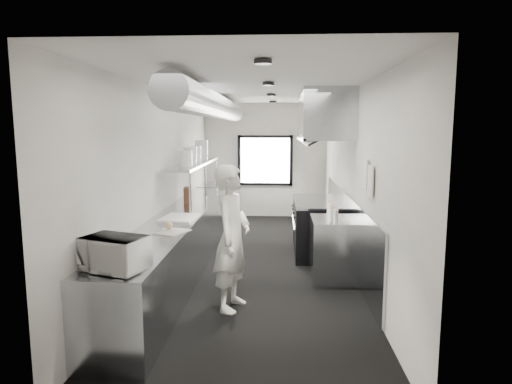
# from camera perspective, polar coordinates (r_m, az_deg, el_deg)

# --- Properties ---
(floor) EXTENTS (3.00, 8.00, 0.01)m
(floor) POSITION_cam_1_polar(r_m,az_deg,el_deg) (7.40, 0.14, -9.08)
(floor) COLOR black
(floor) RESTS_ON ground
(ceiling) EXTENTS (3.00, 8.00, 0.01)m
(ceiling) POSITION_cam_1_polar(r_m,az_deg,el_deg) (7.09, 0.15, 13.06)
(ceiling) COLOR silver
(ceiling) RESTS_ON wall_back
(wall_back) EXTENTS (3.00, 0.02, 2.80)m
(wall_back) POSITION_cam_1_polar(r_m,az_deg,el_deg) (11.09, 1.18, 4.04)
(wall_back) COLOR silver
(wall_back) RESTS_ON floor
(wall_front) EXTENTS (3.00, 0.02, 2.80)m
(wall_front) POSITION_cam_1_polar(r_m,az_deg,el_deg) (3.18, -3.48, -6.27)
(wall_front) COLOR silver
(wall_front) RESTS_ON floor
(wall_left) EXTENTS (0.02, 8.00, 2.80)m
(wall_left) POSITION_cam_1_polar(r_m,az_deg,el_deg) (7.34, -11.64, 1.79)
(wall_left) COLOR silver
(wall_left) RESTS_ON floor
(wall_right) EXTENTS (0.02, 8.00, 2.80)m
(wall_right) POSITION_cam_1_polar(r_m,az_deg,el_deg) (7.20, 12.16, 1.64)
(wall_right) COLOR silver
(wall_right) RESTS_ON floor
(wall_cladding) EXTENTS (0.03, 5.50, 1.10)m
(wall_cladding) POSITION_cam_1_polar(r_m,az_deg,el_deg) (7.62, 11.47, -4.46)
(wall_cladding) COLOR #9BA3A9
(wall_cladding) RESTS_ON wall_right
(hvac_duct) EXTENTS (0.40, 6.40, 0.40)m
(hvac_duct) POSITION_cam_1_polar(r_m,az_deg,el_deg) (7.54, -5.12, 10.84)
(hvac_duct) COLOR gray
(hvac_duct) RESTS_ON ceiling
(service_window) EXTENTS (1.36, 0.05, 1.25)m
(service_window) POSITION_cam_1_polar(r_m,az_deg,el_deg) (11.06, 1.17, 4.03)
(service_window) COLOR silver
(service_window) RESTS_ON wall_back
(exhaust_hood) EXTENTS (0.81, 2.20, 0.88)m
(exhaust_hood) POSITION_cam_1_polar(r_m,az_deg,el_deg) (7.80, 8.60, 9.51)
(exhaust_hood) COLOR #9BA3A9
(exhaust_hood) RESTS_ON ceiling
(prep_counter) EXTENTS (0.70, 6.00, 0.90)m
(prep_counter) POSITION_cam_1_polar(r_m,az_deg,el_deg) (6.95, -9.64, -6.48)
(prep_counter) COLOR #9BA3A9
(prep_counter) RESTS_ON floor
(pass_shelf) EXTENTS (0.45, 3.00, 0.68)m
(pass_shelf) POSITION_cam_1_polar(r_m,az_deg,el_deg) (8.23, -7.83, 3.49)
(pass_shelf) COLOR #9BA3A9
(pass_shelf) RESTS_ON prep_counter
(range) EXTENTS (0.88, 1.60, 0.94)m
(range) POSITION_cam_1_polar(r_m,az_deg,el_deg) (7.98, 7.88, -4.40)
(range) COLOR black
(range) RESTS_ON floor
(bottle_station) EXTENTS (0.65, 0.80, 0.90)m
(bottle_station) POSITION_cam_1_polar(r_m,az_deg,el_deg) (6.64, 9.87, -7.18)
(bottle_station) COLOR #9BA3A9
(bottle_station) RESTS_ON floor
(far_work_table) EXTENTS (0.70, 1.20, 0.90)m
(far_work_table) POSITION_cam_1_polar(r_m,az_deg,el_deg) (10.51, -5.26, -1.43)
(far_work_table) COLOR #9BA3A9
(far_work_table) RESTS_ON floor
(notice_sheet_a) EXTENTS (0.02, 0.28, 0.38)m
(notice_sheet_a) POSITION_cam_1_polar(r_m,az_deg,el_deg) (5.99, 13.74, 2.25)
(notice_sheet_a) COLOR silver
(notice_sheet_a) RESTS_ON wall_right
(notice_sheet_b) EXTENTS (0.02, 0.28, 0.38)m
(notice_sheet_b) POSITION_cam_1_polar(r_m,az_deg,el_deg) (5.66, 14.38, 1.38)
(notice_sheet_b) COLOR silver
(notice_sheet_b) RESTS_ON wall_right
(line_cook) EXTENTS (0.56, 0.72, 1.76)m
(line_cook) POSITION_cam_1_polar(r_m,az_deg,el_deg) (5.42, -3.06, -5.84)
(line_cook) COLOR silver
(line_cook) RESTS_ON floor
(microwave) EXTENTS (0.62, 0.54, 0.31)m
(microwave) POSITION_cam_1_polar(r_m,az_deg,el_deg) (4.32, -17.58, -7.47)
(microwave) COLOR silver
(microwave) RESTS_ON prep_counter
(deli_tub_a) EXTENTS (0.15, 0.15, 0.10)m
(deli_tub_a) POSITION_cam_1_polar(r_m,az_deg,el_deg) (4.70, -18.36, -7.57)
(deli_tub_a) COLOR #B7C1B2
(deli_tub_a) RESTS_ON prep_counter
(deli_tub_b) EXTENTS (0.16, 0.16, 0.10)m
(deli_tub_b) POSITION_cam_1_polar(r_m,az_deg,el_deg) (5.23, -15.78, -5.92)
(deli_tub_b) COLOR #B7C1B2
(deli_tub_b) RESTS_ON prep_counter
(newspaper) EXTENTS (0.44, 0.48, 0.01)m
(newspaper) POSITION_cam_1_polar(r_m,az_deg,el_deg) (5.71, -10.52, -5.01)
(newspaper) COLOR beige
(newspaper) RESTS_ON prep_counter
(small_plate) EXTENTS (0.26, 0.26, 0.02)m
(small_plate) POSITION_cam_1_polar(r_m,az_deg,el_deg) (5.83, -11.00, -4.73)
(small_plate) COLOR silver
(small_plate) RESTS_ON prep_counter
(pastry) EXTENTS (0.09, 0.09, 0.09)m
(pastry) POSITION_cam_1_polar(r_m,az_deg,el_deg) (5.82, -11.01, -4.20)
(pastry) COLOR tan
(pastry) RESTS_ON small_plate
(cutting_board) EXTENTS (0.53, 0.67, 0.02)m
(cutting_board) POSITION_cam_1_polar(r_m,az_deg,el_deg) (6.56, -9.70, -3.23)
(cutting_board) COLOR silver
(cutting_board) RESTS_ON prep_counter
(knife_block) EXTENTS (0.13, 0.25, 0.27)m
(knife_block) POSITION_cam_1_polar(r_m,az_deg,el_deg) (7.91, -8.71, -0.37)
(knife_block) COLOR #52331D
(knife_block) RESTS_ON prep_counter
(plate_stack_a) EXTENTS (0.25, 0.25, 0.26)m
(plate_stack_a) POSITION_cam_1_polar(r_m,az_deg,el_deg) (7.43, -8.96, 4.23)
(plate_stack_a) COLOR silver
(plate_stack_a) RESTS_ON pass_shelf
(plate_stack_b) EXTENTS (0.29, 0.29, 0.30)m
(plate_stack_b) POSITION_cam_1_polar(r_m,az_deg,el_deg) (7.95, -8.37, 4.66)
(plate_stack_b) COLOR silver
(plate_stack_b) RESTS_ON pass_shelf
(plate_stack_c) EXTENTS (0.28, 0.28, 0.30)m
(plate_stack_c) POSITION_cam_1_polar(r_m,az_deg,el_deg) (8.30, -7.75, 4.82)
(plate_stack_c) COLOR silver
(plate_stack_c) RESTS_ON pass_shelf
(plate_stack_d) EXTENTS (0.26, 0.26, 0.39)m
(plate_stack_d) POSITION_cam_1_polar(r_m,az_deg,el_deg) (8.94, -6.96, 5.34)
(plate_stack_d) COLOR silver
(plate_stack_d) RESTS_ON pass_shelf
(squeeze_bottle_a) EXTENTS (0.08, 0.08, 0.20)m
(squeeze_bottle_a) POSITION_cam_1_polar(r_m,az_deg,el_deg) (6.20, 10.13, -3.08)
(squeeze_bottle_a) COLOR silver
(squeeze_bottle_a) RESTS_ON bottle_station
(squeeze_bottle_b) EXTENTS (0.06, 0.06, 0.17)m
(squeeze_bottle_b) POSITION_cam_1_polar(r_m,az_deg,el_deg) (6.33, 9.48, -2.94)
(squeeze_bottle_b) COLOR silver
(squeeze_bottle_b) RESTS_ON bottle_station
(squeeze_bottle_c) EXTENTS (0.07, 0.07, 0.18)m
(squeeze_bottle_c) POSITION_cam_1_polar(r_m,az_deg,el_deg) (6.47, 9.39, -2.69)
(squeeze_bottle_c) COLOR silver
(squeeze_bottle_c) RESTS_ON bottle_station
(squeeze_bottle_d) EXTENTS (0.07, 0.07, 0.19)m
(squeeze_bottle_d) POSITION_cam_1_polar(r_m,az_deg,el_deg) (6.70, 9.55, -2.26)
(squeeze_bottle_d) COLOR silver
(squeeze_bottle_d) RESTS_ON bottle_station
(squeeze_bottle_e) EXTENTS (0.07, 0.07, 0.19)m
(squeeze_bottle_e) POSITION_cam_1_polar(r_m,az_deg,el_deg) (6.81, 9.28, -2.10)
(squeeze_bottle_e) COLOR silver
(squeeze_bottle_e) RESTS_ON bottle_station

